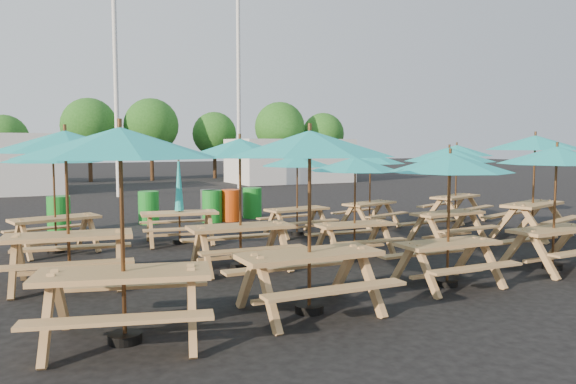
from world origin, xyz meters
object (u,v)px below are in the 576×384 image
picnic_unit_9 (556,162)px  picnic_unit_6 (450,170)px  picnic_unit_11 (370,162)px  waste_bin_3 (210,205)px  picnic_unit_3 (310,154)px  picnic_unit_5 (179,205)px  waste_bin_2 (212,206)px  waste_bin_4 (231,205)px  picnic_unit_4 (240,155)px  picnic_unit_8 (297,165)px  picnic_unit_1 (65,150)px  waste_bin_0 (59,214)px  picnic_unit_7 (355,170)px  picnic_unit_2 (53,161)px  waste_bin_5 (252,203)px  picnic_unit_0 (120,155)px  picnic_unit_14 (457,155)px  picnic_unit_10 (449,160)px  waste_bin_1 (149,208)px  picnic_unit_13 (535,148)px

picnic_unit_9 → picnic_unit_6: bearing=179.2°
picnic_unit_11 → waste_bin_3: (-3.54, 3.25, -1.34)m
waste_bin_3 → picnic_unit_3: bearing=-100.9°
picnic_unit_5 → picnic_unit_9: picnic_unit_9 is taller
waste_bin_2 → waste_bin_4: 0.57m
picnic_unit_4 → picnic_unit_6: 3.74m
picnic_unit_3 → picnic_unit_8: 6.62m
picnic_unit_1 → waste_bin_0: picnic_unit_1 is taller
picnic_unit_7 → waste_bin_0: (-5.17, 6.23, -1.33)m
picnic_unit_7 → waste_bin_0: 8.21m
picnic_unit_1 → picnic_unit_2: bearing=98.7°
waste_bin_3 → waste_bin_5: (1.42, 0.10, 0.00)m
picnic_unit_8 → picnic_unit_0: bearing=-137.8°
picnic_unit_14 → waste_bin_3: 7.54m
picnic_unit_3 → picnic_unit_11: bearing=50.3°
waste_bin_5 → picnic_unit_10: bearing=-70.7°
picnic_unit_4 → waste_bin_5: 7.40m
picnic_unit_14 → waste_bin_0: picnic_unit_14 is taller
waste_bin_1 → waste_bin_4: bearing=-13.1°
picnic_unit_5 → picnic_unit_10: 6.33m
picnic_unit_0 → picnic_unit_6: 5.26m
picnic_unit_5 → picnic_unit_7: 4.30m
waste_bin_0 → picnic_unit_14: bearing=-16.4°
picnic_unit_2 → waste_bin_2: (4.56, 2.95, -1.50)m
picnic_unit_5 → picnic_unit_11: bearing=9.5°
picnic_unit_7 → waste_bin_3: 6.64m
waste_bin_1 → waste_bin_2: 1.84m
picnic_unit_13 → waste_bin_0: bearing=132.3°
waste_bin_2 → waste_bin_4: size_ratio=1.00×
picnic_unit_7 → waste_bin_4: bearing=96.9°
picnic_unit_8 → picnic_unit_13: bearing=-35.3°
waste_bin_2 → picnic_unit_14: bearing=-25.7°
picnic_unit_4 → picnic_unit_14: 8.74m
picnic_unit_3 → waste_bin_0: (-2.46, 9.19, -1.72)m
picnic_unit_1 → picnic_unit_4: 2.99m
waste_bin_0 → picnic_unit_5: bearing=-52.6°
picnic_unit_6 → waste_bin_0: picnic_unit_6 is taller
picnic_unit_5 → picnic_unit_11: 5.51m
picnic_unit_6 → waste_bin_2: picnic_unit_6 is taller
picnic_unit_2 → picnic_unit_11: (8.11, -0.07, -0.16)m
waste_bin_3 → picnic_unit_14: bearing=-27.3°
picnic_unit_4 → picnic_unit_9: (5.18, -2.66, -0.13)m
picnic_unit_5 → picnic_unit_6: size_ratio=1.01×
picnic_unit_0 → picnic_unit_2: bearing=108.2°
picnic_unit_2 → picnic_unit_7: 6.38m
picnic_unit_1 → picnic_unit_7: picnic_unit_1 is taller
picnic_unit_1 → waste_bin_1: bearing=76.3°
picnic_unit_4 → picnic_unit_14: bearing=24.2°
picnic_unit_5 → waste_bin_4: (2.44, 3.04, -0.44)m
picnic_unit_8 → waste_bin_1: bearing=122.4°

